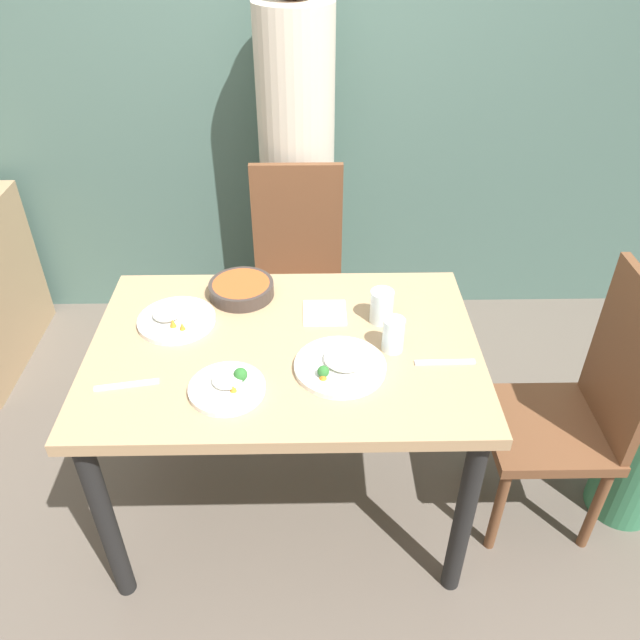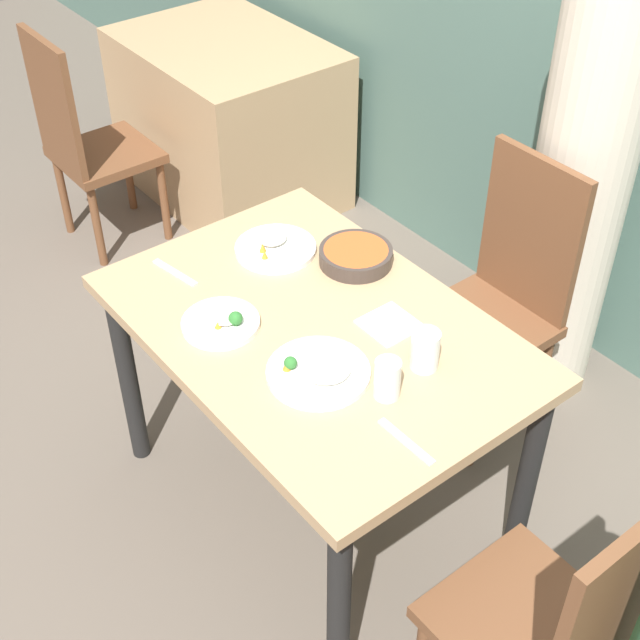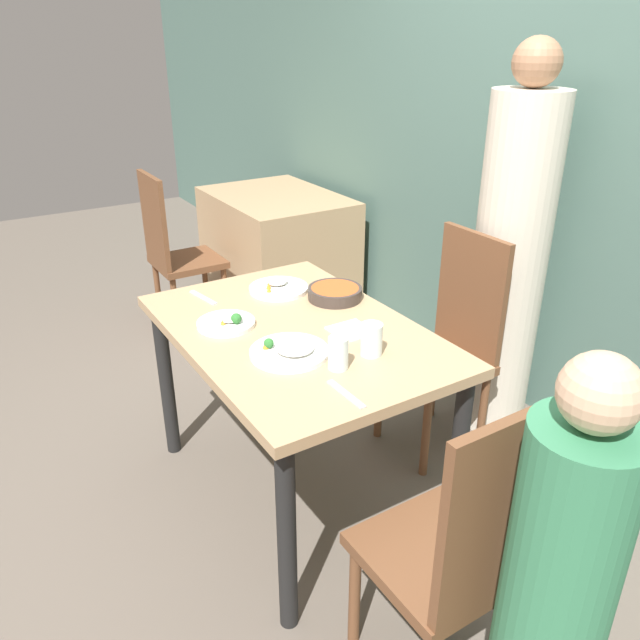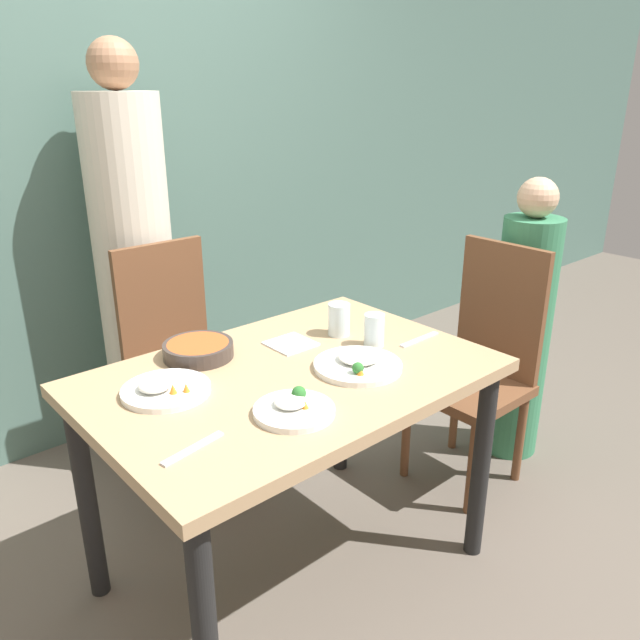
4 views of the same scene
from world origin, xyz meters
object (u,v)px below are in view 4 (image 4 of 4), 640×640
(person_child, at_px, (521,332))
(plate_rice_adult, at_px, (358,363))
(person_adult, at_px, (136,275))
(chair_adult_spot, at_px, (180,363))
(bowl_curry, at_px, (198,349))
(chair_child_spot, at_px, (481,362))
(glass_water_tall, at_px, (374,330))

(person_child, distance_m, plate_rice_adult, 1.08)
(person_adult, distance_m, person_child, 1.66)
(chair_adult_spot, bearing_deg, bowl_curry, -110.67)
(chair_child_spot, bearing_deg, plate_rice_adult, -84.44)
(chair_adult_spot, distance_m, chair_child_spot, 1.22)
(chair_adult_spot, bearing_deg, chair_child_spot, -40.96)
(plate_rice_adult, bearing_deg, glass_water_tall, 28.95)
(person_child, distance_m, glass_water_tall, 0.93)
(chair_child_spot, bearing_deg, chair_adult_spot, -130.96)
(chair_adult_spot, relative_size, bowl_curry, 4.47)
(person_child, distance_m, bowl_curry, 1.44)
(chair_adult_spot, xyz_separation_m, person_adult, (-0.00, 0.32, 0.30))
(person_child, relative_size, glass_water_tall, 11.13)
(glass_water_tall, bearing_deg, chair_adult_spot, 110.94)
(chair_adult_spot, xyz_separation_m, chair_child_spot, (0.92, -0.80, 0.00))
(chair_adult_spot, xyz_separation_m, bowl_curry, (-0.18, -0.48, 0.27))
(person_adult, distance_m, glass_water_tall, 1.15)
(glass_water_tall, bearing_deg, bowl_curry, 147.93)
(person_child, bearing_deg, chair_adult_spot, 146.45)
(plate_rice_adult, relative_size, glass_water_tall, 2.46)
(plate_rice_adult, bearing_deg, chair_adult_spot, 99.10)
(bowl_curry, xyz_separation_m, plate_rice_adult, (0.32, -0.39, -0.01))
(bowl_curry, relative_size, glass_water_tall, 2.01)
(chair_adult_spot, height_order, plate_rice_adult, chair_adult_spot)
(glass_water_tall, bearing_deg, person_adult, 105.17)
(bowl_curry, distance_m, plate_rice_adult, 0.51)
(person_adult, bearing_deg, glass_water_tall, -74.83)
(person_adult, relative_size, plate_rice_adult, 6.42)
(chair_adult_spot, xyz_separation_m, person_child, (1.20, -0.80, 0.06))
(bowl_curry, xyz_separation_m, glass_water_tall, (0.48, -0.30, 0.03))
(person_child, xyz_separation_m, bowl_curry, (-1.38, 0.31, 0.21))
(chair_adult_spot, height_order, bowl_curry, chair_adult_spot)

